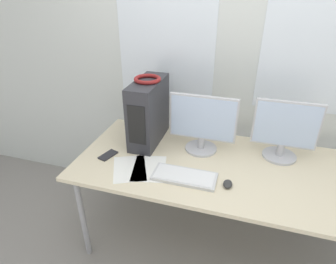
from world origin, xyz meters
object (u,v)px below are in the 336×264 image
at_px(pc_tower, 149,112).
at_px(keyboard, 184,176).
at_px(monitor_main, 202,123).
at_px(cell_phone, 108,155).
at_px(headphones, 147,79).
at_px(monitor_right_near, 285,131).
at_px(mouse, 228,184).

xyz_separation_m(pc_tower, keyboard, (0.38, -0.39, -0.23)).
relative_size(monitor_main, cell_phone, 3.10).
xyz_separation_m(headphones, cell_phone, (-0.20, -0.30, -0.48)).
xyz_separation_m(pc_tower, monitor_right_near, (0.96, 0.04, -0.03)).
xyz_separation_m(monitor_right_near, cell_phone, (-1.16, -0.34, -0.21)).
height_order(headphones, cell_phone, headphones).
distance_m(pc_tower, cell_phone, 0.43).
bearing_deg(keyboard, pc_tower, 134.04).
bearing_deg(keyboard, monitor_main, 84.62).
height_order(monitor_main, mouse, monitor_main).
distance_m(pc_tower, monitor_main, 0.41).
distance_m(keyboard, cell_phone, 0.59).
bearing_deg(pc_tower, headphones, 90.00).
distance_m(headphones, monitor_main, 0.50).
bearing_deg(cell_phone, monitor_right_near, 33.34).
height_order(monitor_right_near, cell_phone, monitor_right_near).
bearing_deg(headphones, keyboard, -46.02).
height_order(mouse, cell_phone, mouse).
relative_size(monitor_main, monitor_right_near, 1.11).
distance_m(monitor_main, keyboard, 0.42).
distance_m(pc_tower, monitor_right_near, 0.96).
bearing_deg(monitor_main, mouse, -57.32).
relative_size(monitor_main, mouse, 5.78).
height_order(pc_tower, keyboard, pc_tower).
bearing_deg(cell_phone, pc_tower, 73.14).
bearing_deg(headphones, monitor_main, -3.53).
relative_size(pc_tower, headphones, 2.46).
bearing_deg(monitor_right_near, monitor_main, -173.53).
bearing_deg(pc_tower, monitor_main, -3.41).
xyz_separation_m(headphones, monitor_right_near, (0.96, 0.04, -0.28)).
xyz_separation_m(keyboard, cell_phone, (-0.58, 0.09, -0.01)).
bearing_deg(keyboard, monitor_right_near, 36.29).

